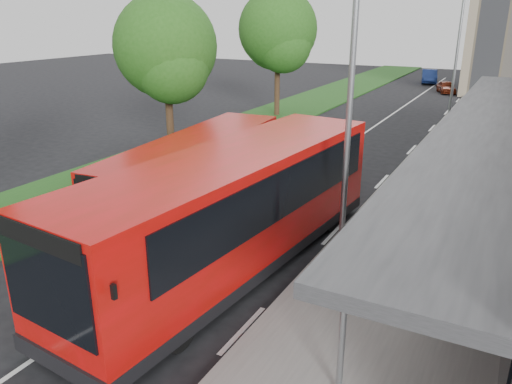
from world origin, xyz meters
TOP-DOWN VIEW (x-y plane):
  - ground at (0.00, 0.00)m, footprint 120.00×120.00m
  - pavement at (6.00, 20.00)m, footprint 5.00×80.00m
  - grass_verge at (-7.00, 20.00)m, footprint 5.00×80.00m
  - lane_centre_line at (0.00, 15.00)m, footprint 0.12×70.00m
  - kerb_dashes at (3.30, 19.00)m, footprint 0.12×56.00m
  - tree_mid at (-7.01, 9.05)m, footprint 4.80×4.80m
  - tree_far at (-7.01, 21.05)m, footprint 5.22×5.22m
  - lamp_post_near at (4.12, 2.00)m, footprint 1.44×0.28m
  - lamp_post_far at (4.12, 22.00)m, footprint 1.44×0.28m
  - bus_main at (1.59, 0.58)m, footprint 3.95×11.77m
  - bus_second at (-1.62, 3.46)m, footprint 3.22×9.74m
  - litter_bin at (5.21, 11.01)m, footprint 0.54×0.54m
  - bollard at (5.03, 19.08)m, footprint 0.18×0.18m
  - car_near at (1.78, 37.94)m, footprint 2.30×3.45m
  - car_far at (-0.87, 44.42)m, footprint 2.25×4.36m

SIDE VIEW (x-z plane):
  - ground at x=0.00m, z-range 0.00..0.00m
  - kerb_dashes at x=3.30m, z-range 0.00..0.01m
  - lane_centre_line at x=0.00m, z-range 0.00..0.01m
  - grass_verge at x=-7.00m, z-range 0.00..0.10m
  - pavement at x=6.00m, z-range 0.00..0.15m
  - car_near at x=1.78m, z-range 0.00..1.09m
  - litter_bin at x=5.21m, z-range 0.15..0.98m
  - bollard at x=5.03m, z-range 0.15..1.13m
  - car_far at x=-0.87m, z-range 0.00..1.37m
  - bus_second at x=-1.62m, z-range 0.04..2.74m
  - bus_main at x=1.59m, z-range 0.04..3.32m
  - lamp_post_near at x=4.12m, z-range 0.72..8.72m
  - lamp_post_far at x=4.12m, z-range 0.72..8.72m
  - tree_mid at x=-7.01m, z-range 1.12..8.84m
  - tree_far at x=-7.01m, z-range 1.22..9.62m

